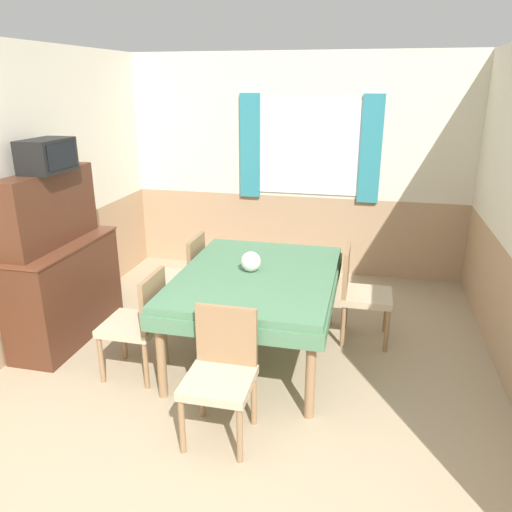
# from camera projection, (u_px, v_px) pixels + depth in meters

# --- Properties ---
(wall_back) EXTENTS (4.43, 0.10, 2.60)m
(wall_back) POSITION_uv_depth(u_px,v_px,m) (297.00, 166.00, 5.95)
(wall_back) COLOR silver
(wall_back) RESTS_ON ground_plane
(wall_left) EXTENTS (0.05, 4.40, 2.60)m
(wall_left) POSITION_uv_depth(u_px,v_px,m) (41.00, 194.00, 4.53)
(wall_left) COLOR silver
(wall_left) RESTS_ON ground_plane
(dining_table) EXTENTS (1.30, 1.71, 0.77)m
(dining_table) POSITION_uv_depth(u_px,v_px,m) (257.00, 284.00, 4.17)
(dining_table) COLOR #4C7A56
(dining_table) RESTS_ON ground_plane
(chair_right_far) EXTENTS (0.44, 0.44, 0.88)m
(chair_right_far) POSITION_uv_depth(u_px,v_px,m) (360.00, 291.00, 4.51)
(chair_right_far) COLOR #93704C
(chair_right_far) RESTS_ON ground_plane
(chair_head_near) EXTENTS (0.44, 0.44, 0.88)m
(chair_head_near) POSITION_uv_depth(u_px,v_px,m) (221.00, 370.00, 3.27)
(chair_head_near) COLOR #93704C
(chair_head_near) RESTS_ON ground_plane
(chair_left_near) EXTENTS (0.44, 0.44, 0.88)m
(chair_left_near) POSITION_uv_depth(u_px,v_px,m) (139.00, 320.00, 3.95)
(chair_left_near) COLOR #93704C
(chair_left_near) RESTS_ON ground_plane
(chair_left_far) EXTENTS (0.44, 0.44, 0.88)m
(chair_left_far) POSITION_uv_depth(u_px,v_px,m) (184.00, 275.00, 4.87)
(chair_left_far) COLOR #93704C
(chair_left_far) RESTS_ON ground_plane
(sideboard) EXTENTS (0.46, 1.25, 1.55)m
(sideboard) POSITION_uv_depth(u_px,v_px,m) (61.00, 270.00, 4.50)
(sideboard) COLOR #4C2819
(sideboard) RESTS_ON ground_plane
(tv) EXTENTS (0.29, 0.48, 0.27)m
(tv) POSITION_uv_depth(u_px,v_px,m) (47.00, 156.00, 4.15)
(tv) COLOR black
(tv) RESTS_ON sideboard
(vase) EXTENTS (0.17, 0.17, 0.17)m
(vase) POSITION_uv_depth(u_px,v_px,m) (251.00, 262.00, 4.15)
(vase) COLOR silver
(vase) RESTS_ON dining_table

